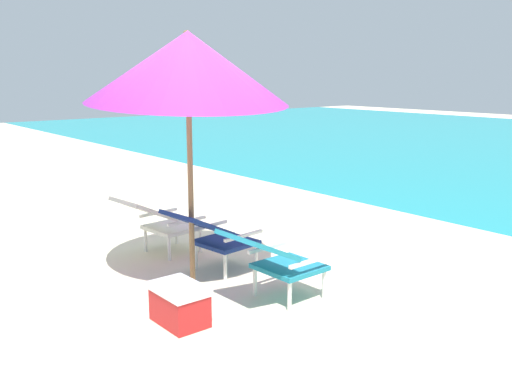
{
  "coord_description": "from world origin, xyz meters",
  "views": [
    {
      "loc": [
        4.42,
        -3.13,
        1.93
      ],
      "look_at": [
        0.0,
        0.45,
        0.75
      ],
      "focal_mm": 39.91,
      "sensor_mm": 36.0,
      "label": 1
    }
  ],
  "objects_px": {
    "lounge_chair_left": "(159,219)",
    "beach_umbrella_center": "(188,67)",
    "lounge_chair_center": "(212,234)",
    "cooler_box": "(180,304)",
    "lounge_chair_right": "(275,257)"
  },
  "relations": [
    {
      "from": "lounge_chair_center",
      "to": "beach_umbrella_center",
      "type": "relative_size",
      "value": 0.39
    },
    {
      "from": "lounge_chair_right",
      "to": "lounge_chair_left",
      "type": "bearing_deg",
      "value": -176.17
    },
    {
      "from": "lounge_chair_right",
      "to": "beach_umbrella_center",
      "type": "xyz_separation_m",
      "value": [
        -0.84,
        -0.3,
        1.58
      ]
    },
    {
      "from": "lounge_chair_right",
      "to": "beach_umbrella_center",
      "type": "height_order",
      "value": "beach_umbrella_center"
    },
    {
      "from": "lounge_chair_left",
      "to": "beach_umbrella_center",
      "type": "relative_size",
      "value": 0.39
    },
    {
      "from": "lounge_chair_right",
      "to": "beach_umbrella_center",
      "type": "distance_m",
      "value": 1.82
    },
    {
      "from": "lounge_chair_left",
      "to": "lounge_chair_right",
      "type": "bearing_deg",
      "value": 3.83
    },
    {
      "from": "lounge_chair_left",
      "to": "lounge_chair_right",
      "type": "distance_m",
      "value": 1.77
    },
    {
      "from": "lounge_chair_center",
      "to": "beach_umbrella_center",
      "type": "bearing_deg",
      "value": -71.04
    },
    {
      "from": "lounge_chair_center",
      "to": "cooler_box",
      "type": "relative_size",
      "value": 1.97
    },
    {
      "from": "cooler_box",
      "to": "beach_umbrella_center",
      "type": "bearing_deg",
      "value": 140.76
    },
    {
      "from": "lounge_chair_left",
      "to": "cooler_box",
      "type": "relative_size",
      "value": 1.96
    },
    {
      "from": "lounge_chair_center",
      "to": "lounge_chair_right",
      "type": "relative_size",
      "value": 1.04
    },
    {
      "from": "lounge_chair_center",
      "to": "cooler_box",
      "type": "distance_m",
      "value": 1.2
    },
    {
      "from": "lounge_chair_left",
      "to": "cooler_box",
      "type": "height_order",
      "value": "lounge_chair_left"
    }
  ]
}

